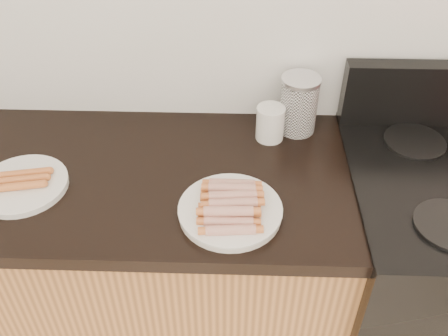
{
  "coord_description": "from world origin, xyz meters",
  "views": [
    {
      "loc": [
        0.08,
        0.64,
        1.81
      ],
      "look_at": [
        0.05,
        1.62,
        0.99
      ],
      "focal_mm": 40.0,
      "sensor_mm": 36.0,
      "label": 1
    }
  ],
  "objects_px": {
    "main_plate": "(230,212)",
    "canister": "(299,104)",
    "mug": "(270,123)",
    "stove": "(446,285)",
    "side_plate": "(22,185)"
  },
  "relations": [
    {
      "from": "main_plate",
      "to": "canister",
      "type": "xyz_separation_m",
      "value": [
        0.2,
        0.38,
        0.08
      ]
    },
    {
      "from": "stove",
      "to": "canister",
      "type": "distance_m",
      "value": 0.78
    },
    {
      "from": "canister",
      "to": "side_plate",
      "type": "bearing_deg",
      "value": -158.66
    },
    {
      "from": "stove",
      "to": "main_plate",
      "type": "xyz_separation_m",
      "value": [
        -0.71,
        -0.13,
        0.45
      ]
    },
    {
      "from": "stove",
      "to": "canister",
      "type": "relative_size",
      "value": 5.05
    },
    {
      "from": "main_plate",
      "to": "side_plate",
      "type": "relative_size",
      "value": 1.07
    },
    {
      "from": "main_plate",
      "to": "canister",
      "type": "height_order",
      "value": "canister"
    },
    {
      "from": "main_plate",
      "to": "mug",
      "type": "relative_size",
      "value": 2.46
    },
    {
      "from": "stove",
      "to": "main_plate",
      "type": "height_order",
      "value": "main_plate"
    },
    {
      "from": "main_plate",
      "to": "mug",
      "type": "height_order",
      "value": "mug"
    },
    {
      "from": "main_plate",
      "to": "mug",
      "type": "bearing_deg",
      "value": 71.43
    },
    {
      "from": "canister",
      "to": "stove",
      "type": "bearing_deg",
      "value": -25.44
    },
    {
      "from": "stove",
      "to": "side_plate",
      "type": "xyz_separation_m",
      "value": [
        -1.27,
        -0.05,
        0.45
      ]
    },
    {
      "from": "side_plate",
      "to": "mug",
      "type": "distance_m",
      "value": 0.72
    },
    {
      "from": "side_plate",
      "to": "mug",
      "type": "height_order",
      "value": "mug"
    }
  ]
}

